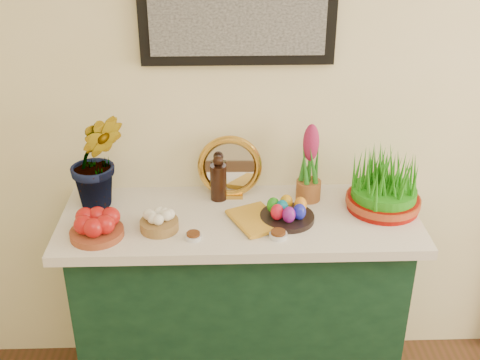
% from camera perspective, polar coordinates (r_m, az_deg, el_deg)
% --- Properties ---
extents(sideboard, '(1.30, 0.45, 0.85)m').
position_cam_1_polar(sideboard, '(2.63, -0.04, -12.07)').
color(sideboard, '#153A23').
rests_on(sideboard, ground).
extents(tablecloth, '(1.40, 0.55, 0.04)m').
position_cam_1_polar(tablecloth, '(2.38, -0.04, -3.74)').
color(tablecloth, white).
rests_on(tablecloth, sideboard).
extents(hyacinth_green, '(0.30, 0.26, 0.53)m').
position_cam_1_polar(hyacinth_green, '(2.38, -13.54, 3.23)').
color(hyacinth_green, '#277C20').
rests_on(hyacinth_green, tablecloth).
extents(apple_bowl, '(0.20, 0.20, 0.10)m').
position_cam_1_polar(apple_bowl, '(2.27, -13.48, -4.31)').
color(apple_bowl, brown).
rests_on(apple_bowl, tablecloth).
extents(garlic_basket, '(0.16, 0.16, 0.08)m').
position_cam_1_polar(garlic_basket, '(2.28, -7.67, -3.94)').
color(garlic_basket, olive).
rests_on(garlic_basket, tablecloth).
extents(vinegar_cruet, '(0.07, 0.07, 0.19)m').
position_cam_1_polar(vinegar_cruet, '(2.44, -2.06, -0.01)').
color(vinegar_cruet, black).
rests_on(vinegar_cruet, tablecloth).
extents(mirror, '(0.26, 0.07, 0.27)m').
position_cam_1_polar(mirror, '(2.45, -0.98, 1.18)').
color(mirror, gold).
rests_on(mirror, tablecloth).
extents(book, '(0.22, 0.25, 0.03)m').
position_cam_1_polar(book, '(2.28, -0.31, -4.20)').
color(book, gold).
rests_on(book, tablecloth).
extents(spice_dish_left, '(0.06, 0.06, 0.03)m').
position_cam_1_polar(spice_dish_left, '(2.22, -4.45, -5.31)').
color(spice_dish_left, silver).
rests_on(spice_dish_left, tablecloth).
extents(spice_dish_right, '(0.07, 0.07, 0.03)m').
position_cam_1_polar(spice_dish_right, '(2.22, 3.65, -5.18)').
color(spice_dish_right, silver).
rests_on(spice_dish_right, tablecloth).
extents(egg_plate, '(0.27, 0.27, 0.09)m').
position_cam_1_polar(egg_plate, '(2.32, 4.47, -3.09)').
color(egg_plate, black).
rests_on(egg_plate, tablecloth).
extents(hyacinth_pink, '(0.10, 0.10, 0.33)m').
position_cam_1_polar(hyacinth_pink, '(2.43, 6.62, 1.28)').
color(hyacinth_pink, '#99572B').
rests_on(hyacinth_pink, tablecloth).
extents(wheatgrass_sabzeh, '(0.29, 0.29, 0.24)m').
position_cam_1_polar(wheatgrass_sabzeh, '(2.43, 13.58, -0.44)').
color(wheatgrass_sabzeh, '#8A0A04').
rests_on(wheatgrass_sabzeh, tablecloth).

